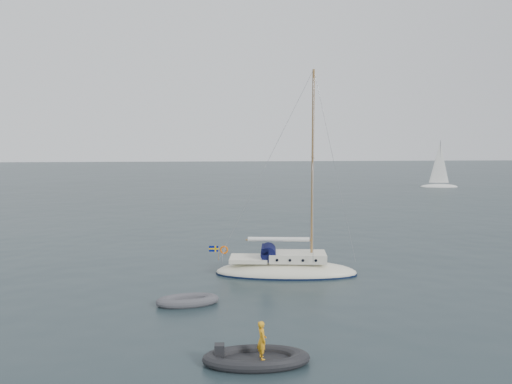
{
  "coord_description": "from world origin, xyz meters",
  "views": [
    {
      "loc": [
        -4.54,
        -25.1,
        7.75
      ],
      "look_at": [
        -2.41,
        0.0,
        5.08
      ],
      "focal_mm": 35.0,
      "sensor_mm": 36.0,
      "label": 1
    }
  ],
  "objects": [
    {
      "name": "ground",
      "position": [
        0.0,
        0.0,
        0.0
      ],
      "size": [
        300.0,
        300.0,
        0.0
      ],
      "primitive_type": "plane",
      "color": "black",
      "rests_on": "ground"
    },
    {
      "name": "sailboat",
      "position": [
        -0.44,
        2.62,
        0.92
      ],
      "size": [
        8.51,
        2.55,
        12.11
      ],
      "rotation": [
        0.0,
        0.0,
        -0.12
      ],
      "color": "silver",
      "rests_on": "ground"
    },
    {
      "name": "dinghy",
      "position": [
        -5.83,
        -2.13,
        0.19
      ],
      "size": [
        2.97,
        1.34,
        0.43
      ],
      "rotation": [
        0.0,
        0.0,
        0.16
      ],
      "color": "#434448",
      "rests_on": "ground"
    },
    {
      "name": "rib",
      "position": [
        -3.15,
        -8.62,
        0.24
      ],
      "size": [
        3.77,
        1.71,
        1.55
      ],
      "rotation": [
        0.0,
        0.0,
        -0.03
      ],
      "color": "black",
      "rests_on": "ground"
    },
    {
      "name": "distant_yacht_c",
      "position": [
        31.69,
        52.35,
        3.43
      ],
      "size": [
        6.06,
        3.23,
        8.03
      ],
      "rotation": [
        0.0,
        0.0,
        -0.08
      ],
      "color": "silver",
      "rests_on": "ground"
    }
  ]
}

